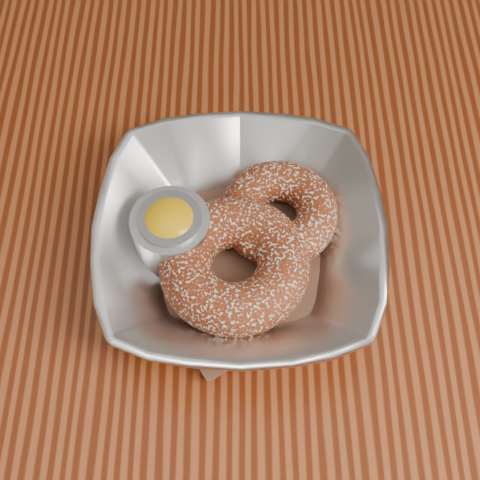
{
  "coord_description": "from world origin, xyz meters",
  "views": [
    {
      "loc": [
        -0.1,
        -0.23,
        1.2
      ],
      "look_at": [
        -0.1,
        0.0,
        0.78
      ],
      "focal_mm": 50.0,
      "sensor_mm": 36.0,
      "label": 1
    }
  ],
  "objects_px": {
    "donut_back": "(279,213)",
    "table": "(351,314)",
    "donut_front": "(234,265)",
    "serving_bowl": "(240,243)",
    "ramekin": "(172,232)"
  },
  "relations": [
    {
      "from": "donut_back",
      "to": "table",
      "type": "bearing_deg",
      "value": -23.07
    },
    {
      "from": "table",
      "to": "donut_front",
      "type": "bearing_deg",
      "value": -171.44
    },
    {
      "from": "donut_back",
      "to": "donut_front",
      "type": "height_order",
      "value": "donut_front"
    },
    {
      "from": "table",
      "to": "donut_front",
      "type": "height_order",
      "value": "donut_front"
    },
    {
      "from": "serving_bowl",
      "to": "donut_front",
      "type": "xyz_separation_m",
      "value": [
        -0.0,
        -0.02,
        0.0
      ]
    },
    {
      "from": "donut_back",
      "to": "serving_bowl",
      "type": "bearing_deg",
      "value": -138.64
    },
    {
      "from": "serving_bowl",
      "to": "donut_front",
      "type": "distance_m",
      "value": 0.02
    },
    {
      "from": "table",
      "to": "donut_back",
      "type": "relative_size",
      "value": 13.43
    },
    {
      "from": "table",
      "to": "serving_bowl",
      "type": "height_order",
      "value": "serving_bowl"
    },
    {
      "from": "donut_front",
      "to": "ramekin",
      "type": "distance_m",
      "value": 0.05
    },
    {
      "from": "donut_front",
      "to": "table",
      "type": "bearing_deg",
      "value": 8.56
    },
    {
      "from": "serving_bowl",
      "to": "ramekin",
      "type": "height_order",
      "value": "ramekin"
    },
    {
      "from": "table",
      "to": "donut_front",
      "type": "distance_m",
      "value": 0.17
    },
    {
      "from": "donut_back",
      "to": "ramekin",
      "type": "height_order",
      "value": "ramekin"
    },
    {
      "from": "serving_bowl",
      "to": "ramekin",
      "type": "relative_size",
      "value": 3.65
    }
  ]
}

